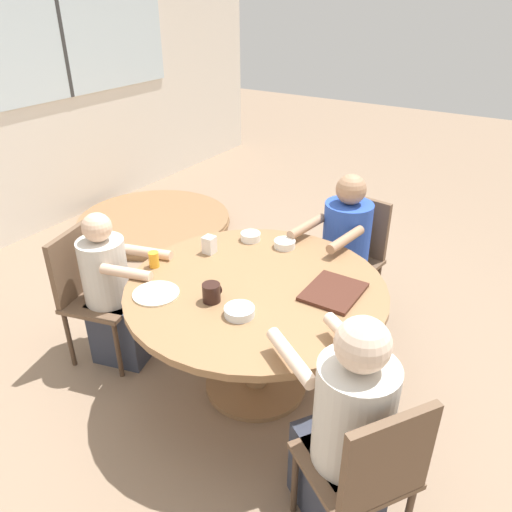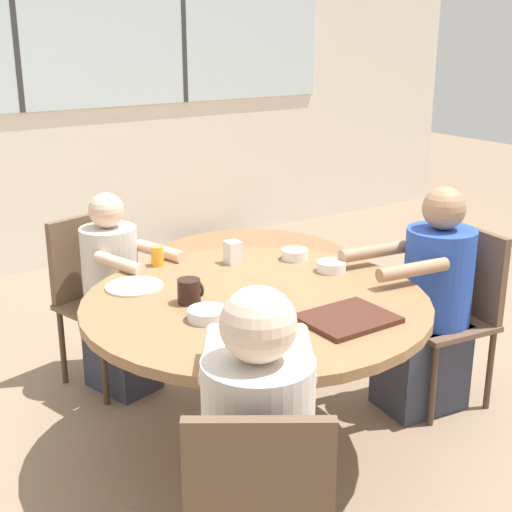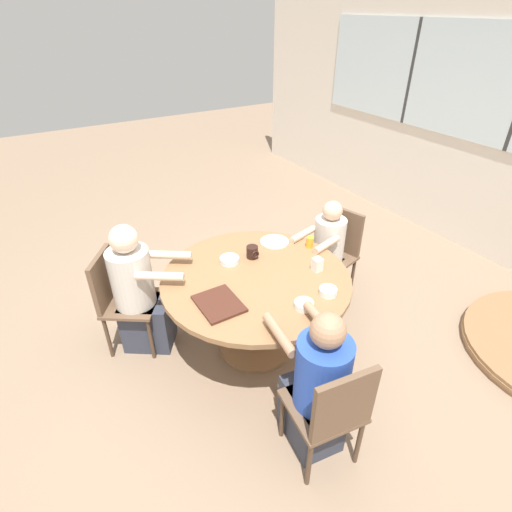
{
  "view_description": "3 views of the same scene",
  "coord_description": "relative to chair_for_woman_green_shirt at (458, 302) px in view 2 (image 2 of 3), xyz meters",
  "views": [
    {
      "loc": [
        -1.91,
        -1.2,
        2.12
      ],
      "look_at": [
        0.0,
        0.0,
        0.88
      ],
      "focal_mm": 35.0,
      "sensor_mm": 36.0,
      "label": 1
    },
    {
      "loc": [
        -1.51,
        -2.2,
        1.75
      ],
      "look_at": [
        0.0,
        0.0,
        0.88
      ],
      "focal_mm": 50.0,
      "sensor_mm": 36.0,
      "label": 2
    },
    {
      "loc": [
        2.05,
        -1.25,
        2.41
      ],
      "look_at": [
        0.0,
        0.0,
        0.88
      ],
      "focal_mm": 28.0,
      "sensor_mm": 36.0,
      "label": 3
    }
  ],
  "objects": [
    {
      "name": "person_man_teal_shirt",
      "position": [
        -1.57,
        -0.6,
        -0.0
      ],
      "size": [
        0.58,
        0.64,
        1.1
      ],
      "rotation": [
        0.0,
        0.0,
        -0.6
      ],
      "color": "#333847",
      "rests_on": "ground_plane"
    },
    {
      "name": "food_tray_dark",
      "position": [
        -0.91,
        -0.24,
        0.21
      ],
      "size": [
        0.33,
        0.27,
        0.02
      ],
      "color": "#472319",
      "rests_on": "dining_table"
    },
    {
      "name": "coffee_mug",
      "position": [
        -1.3,
        0.26,
        0.25
      ],
      "size": [
        0.1,
        0.09,
        0.1
      ],
      "color": "black",
      "rests_on": "dining_table"
    },
    {
      "name": "bowl_white_shallow",
      "position": [
        -0.62,
        0.46,
        0.23
      ],
      "size": [
        0.12,
        0.12,
        0.05
      ],
      "color": "white",
      "rests_on": "dining_table"
    },
    {
      "name": "person_man_blue_shirt",
      "position": [
        -1.29,
        1.02,
        -0.05
      ],
      "size": [
        0.39,
        0.55,
        1.0
      ],
      "rotation": [
        0.0,
        0.0,
        -2.89
      ],
      "color": "#333847",
      "rests_on": "ground_plane"
    },
    {
      "name": "chair_for_woman_green_shirt",
      "position": [
        0.0,
        0.0,
        0.0
      ],
      "size": [
        0.45,
        0.45,
        0.85
      ],
      "rotation": [
        0.0,
        0.0,
        1.43
      ],
      "color": "brown",
      "rests_on": "ground_plane"
    },
    {
      "name": "plate_tortillas",
      "position": [
        -1.41,
        0.54,
        0.21
      ],
      "size": [
        0.24,
        0.24,
        0.01
      ],
      "color": "beige",
      "rests_on": "dining_table"
    },
    {
      "name": "folded_table_stack",
      "position": [
        0.31,
        2.2,
        -0.46
      ],
      "size": [
        1.5,
        1.5,
        0.09
      ],
      "color": "olive",
      "rests_on": "ground_plane"
    },
    {
      "name": "bowl_cereal",
      "position": [
        -0.6,
        0.23,
        0.23
      ],
      "size": [
        0.13,
        0.13,
        0.05
      ],
      "color": "white",
      "rests_on": "dining_table"
    },
    {
      "name": "dining_table",
      "position": [
        -1.06,
        0.15,
        0.07
      ],
      "size": [
        1.4,
        1.4,
        0.7
      ],
      "color": "olive",
      "rests_on": "ground_plane"
    },
    {
      "name": "wall_back_with_windows",
      "position": [
        -1.06,
        3.07,
        0.92
      ],
      "size": [
        8.4,
        0.08,
        2.8
      ],
      "color": "silver",
      "rests_on": "ground_plane"
    },
    {
      "name": "milk_carton_small",
      "position": [
        -0.9,
        0.58,
        0.26
      ],
      "size": [
        0.07,
        0.07,
        0.1
      ],
      "color": "silver",
      "rests_on": "dining_table"
    },
    {
      "name": "chair_for_man_blue_shirt",
      "position": [
        -1.34,
        1.18,
        0.0
      ],
      "size": [
        0.49,
        0.49,
        0.85
      ],
      "rotation": [
        0.0,
        0.0,
        -2.89
      ],
      "color": "brown",
      "rests_on": "ground_plane"
    },
    {
      "name": "person_woman_green_shirt",
      "position": [
        -0.17,
        0.02,
        -0.02
      ],
      "size": [
        0.62,
        0.39,
        1.07
      ],
      "rotation": [
        0.0,
        0.0,
        1.43
      ],
      "color": "#333847",
      "rests_on": "ground_plane"
    },
    {
      "name": "juice_glass",
      "position": [
        -1.2,
        0.74,
        0.25
      ],
      "size": [
        0.06,
        0.06,
        0.09
      ],
      "color": "gold",
      "rests_on": "dining_table"
    },
    {
      "name": "ground_plane",
      "position": [
        -1.06,
        0.15,
        -0.5
      ],
      "size": [
        16.0,
        16.0,
        0.0
      ],
      "primitive_type": "plane",
      "color": "#8C725B"
    },
    {
      "name": "bowl_fruit",
      "position": [
        -1.33,
        0.07,
        0.22
      ],
      "size": [
        0.15,
        0.15,
        0.04
      ],
      "color": "silver",
      "rests_on": "dining_table"
    }
  ]
}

